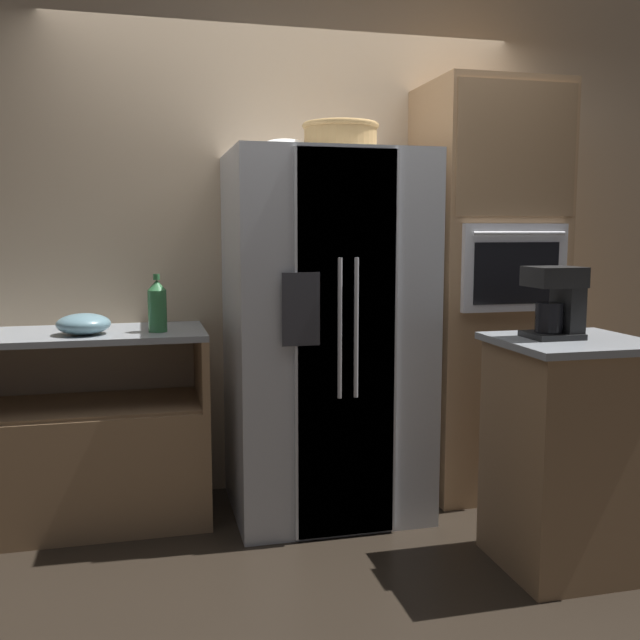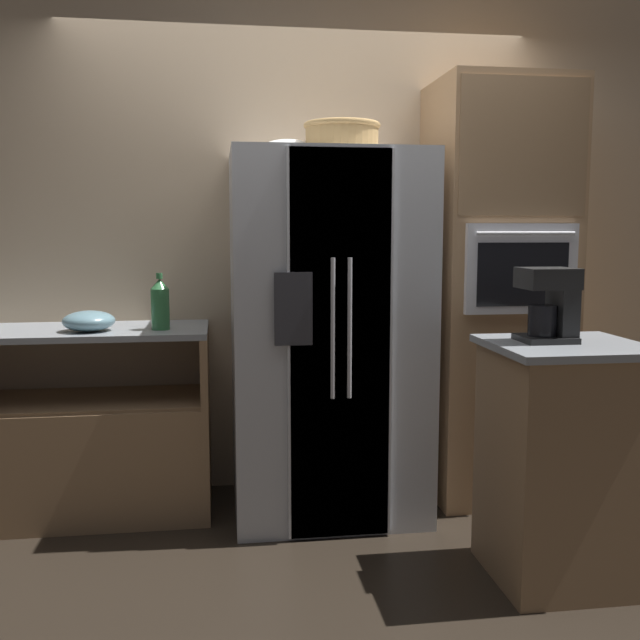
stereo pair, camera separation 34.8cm
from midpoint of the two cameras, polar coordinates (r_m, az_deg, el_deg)
name	(u,v)px [view 1 (the left image)]	position (r m, az deg, el deg)	size (l,w,h in m)	color
ground_plane	(308,511)	(3.78, -3.69, -15.08)	(20.00, 20.00, 0.00)	black
wall_back	(289,236)	(3.95, -5.05, 6.72)	(12.00, 0.06, 2.80)	tan
counter_left	(44,457)	(3.81, -23.74, -10.02)	(1.54, 0.57, 0.95)	#93704C
refrigerator	(325,335)	(3.59, -2.35, -1.25)	(0.95, 0.82, 1.81)	silver
wall_oven	(485,291)	(3.94, 10.61, 2.26)	(0.69, 0.66, 2.19)	#93704C
island_counter	(568,453)	(3.18, 16.25, -10.25)	(0.60, 0.58, 0.98)	#93704C
wicker_basket	(341,136)	(3.55, -1.24, 14.50)	(0.37, 0.37, 0.14)	tan
fruit_bowl	(285,146)	(3.61, -5.64, 13.69)	(0.24, 0.24, 0.07)	white
bottle_short	(157,306)	(3.52, -15.68, 1.11)	(0.09, 0.09, 0.28)	#33723F
mixing_bowl	(84,324)	(3.55, -21.10, -0.32)	(0.25, 0.25, 0.10)	#668C99
coffee_maker	(558,299)	(3.06, 15.48, 1.59)	(0.21, 0.19, 0.30)	black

